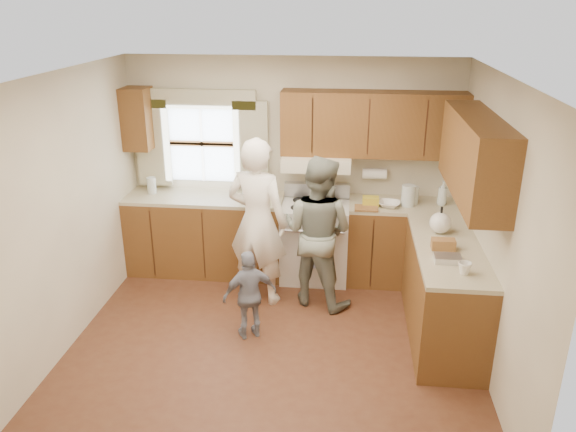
# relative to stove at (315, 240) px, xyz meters

# --- Properties ---
(room) EXTENTS (3.80, 3.80, 3.80)m
(room) POSITION_rel_stove_xyz_m (-0.30, -1.44, 0.78)
(room) COLOR #4D2717
(room) RESTS_ON ground
(kitchen_fixtures) EXTENTS (3.80, 2.25, 2.15)m
(kitchen_fixtures) POSITION_rel_stove_xyz_m (0.32, -0.36, 0.37)
(kitchen_fixtures) COLOR #4E2B10
(kitchen_fixtures) RESTS_ON ground
(stove) EXTENTS (0.76, 0.67, 1.07)m
(stove) POSITION_rel_stove_xyz_m (0.00, 0.00, 0.00)
(stove) COLOR silver
(stove) RESTS_ON ground
(woman_left) EXTENTS (0.75, 0.59, 1.80)m
(woman_left) POSITION_rel_stove_xyz_m (-0.57, -0.61, 0.43)
(woman_left) COLOR white
(woman_left) RESTS_ON ground
(woman_right) EXTENTS (0.97, 0.88, 1.62)m
(woman_right) POSITION_rel_stove_xyz_m (0.06, -0.59, 0.34)
(woman_right) COLOR #25382B
(woman_right) RESTS_ON ground
(child) EXTENTS (0.57, 0.43, 0.90)m
(child) POSITION_rel_stove_xyz_m (-0.53, -1.34, -0.02)
(child) COLOR gray
(child) RESTS_ON ground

